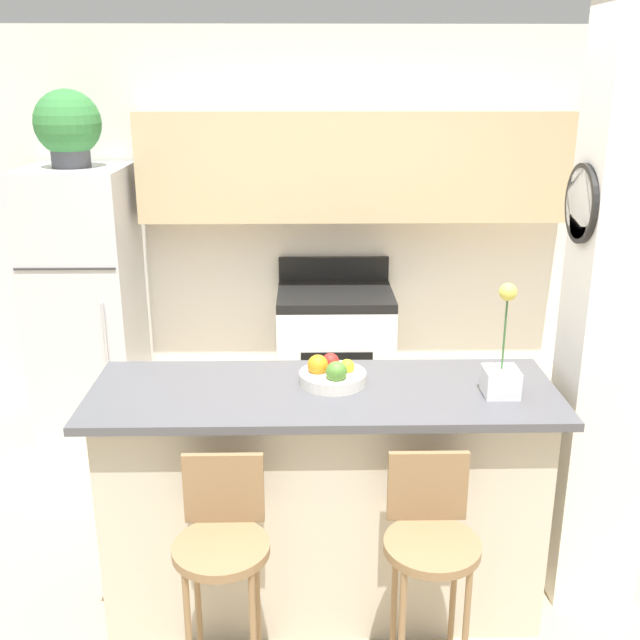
# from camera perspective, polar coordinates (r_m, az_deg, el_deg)

# --- Properties ---
(ground_plane) EXTENTS (14.00, 14.00, 0.00)m
(ground_plane) POSITION_cam_1_polar(r_m,az_deg,el_deg) (3.62, 0.24, -20.32)
(ground_plane) COLOR tan
(wall_back) EXTENTS (5.60, 0.38, 2.55)m
(wall_back) POSITION_cam_1_polar(r_m,az_deg,el_deg) (5.01, 0.97, 9.05)
(wall_back) COLOR white
(wall_back) RESTS_ON ground_plane
(pillar_right) EXTENTS (0.38, 0.32, 2.55)m
(pillar_right) POSITION_cam_1_polar(r_m,az_deg,el_deg) (3.31, 21.48, -0.20)
(pillar_right) COLOR white
(pillar_right) RESTS_ON ground_plane
(counter_bar) EXTENTS (1.93, 0.67, 1.02)m
(counter_bar) POSITION_cam_1_polar(r_m,az_deg,el_deg) (3.32, 0.26, -13.35)
(counter_bar) COLOR beige
(counter_bar) RESTS_ON ground_plane
(refrigerator) EXTENTS (0.63, 0.70, 1.71)m
(refrigerator) POSITION_cam_1_polar(r_m,az_deg,el_deg) (5.04, -17.41, 1.29)
(refrigerator) COLOR silver
(refrigerator) RESTS_ON ground_plane
(stove_range) EXTENTS (0.75, 0.62, 1.07)m
(stove_range) POSITION_cam_1_polar(r_m,az_deg,el_deg) (5.00, 1.13, -2.74)
(stove_range) COLOR white
(stove_range) RESTS_ON ground_plane
(bar_stool_left) EXTENTS (0.35, 0.35, 0.94)m
(bar_stool_left) POSITION_cam_1_polar(r_m,az_deg,el_deg) (2.86, -7.44, -16.79)
(bar_stool_left) COLOR olive
(bar_stool_left) RESTS_ON ground_plane
(bar_stool_right) EXTENTS (0.35, 0.35, 0.94)m
(bar_stool_right) POSITION_cam_1_polar(r_m,az_deg,el_deg) (2.88, 8.39, -16.58)
(bar_stool_right) COLOR olive
(bar_stool_right) RESTS_ON ground_plane
(potted_plant_on_fridge) EXTENTS (0.40, 0.40, 0.46)m
(potted_plant_on_fridge) POSITION_cam_1_polar(r_m,az_deg,el_deg) (4.85, -18.67, 13.82)
(potted_plant_on_fridge) COLOR #4C4C51
(potted_plant_on_fridge) RESTS_ON refrigerator
(orchid_vase) EXTENTS (0.14, 0.14, 0.47)m
(orchid_vase) POSITION_cam_1_polar(r_m,az_deg,el_deg) (3.08, 13.67, -3.67)
(orchid_vase) COLOR white
(orchid_vase) RESTS_ON counter_bar
(fruit_bowl) EXTENTS (0.28, 0.28, 0.12)m
(fruit_bowl) POSITION_cam_1_polar(r_m,az_deg,el_deg) (3.13, 0.91, -4.14)
(fruit_bowl) COLOR silver
(fruit_bowl) RESTS_ON counter_bar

